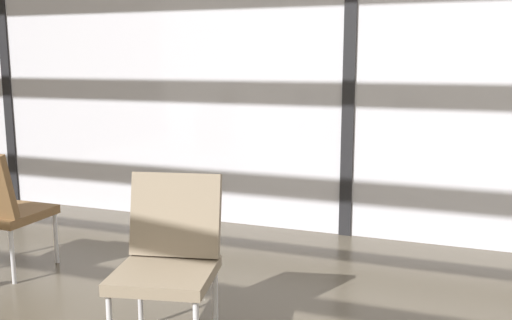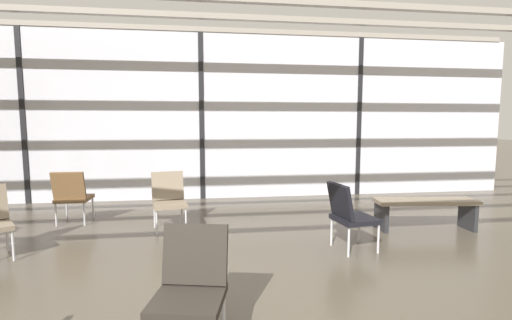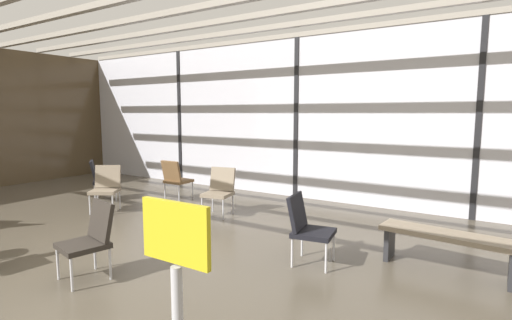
% 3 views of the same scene
% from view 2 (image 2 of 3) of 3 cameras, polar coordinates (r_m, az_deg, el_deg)
% --- Properties ---
extents(glass_curtain_wall, '(14.00, 0.08, 3.50)m').
position_cam_2_polar(glass_curtain_wall, '(7.60, -8.81, 6.89)').
color(glass_curtain_wall, silver).
rests_on(glass_curtain_wall, ground).
extents(window_mullion_0, '(0.10, 0.12, 3.50)m').
position_cam_2_polar(window_mullion_0, '(8.42, -33.49, 5.88)').
color(window_mullion_0, black).
rests_on(window_mullion_0, ground).
extents(window_mullion_1, '(0.10, 0.12, 3.50)m').
position_cam_2_polar(window_mullion_1, '(7.60, -8.81, 6.89)').
color(window_mullion_1, black).
rests_on(window_mullion_1, ground).
extents(window_mullion_2, '(0.10, 0.12, 3.50)m').
position_cam_2_polar(window_mullion_2, '(8.31, 16.27, 6.64)').
color(window_mullion_2, black).
rests_on(window_mullion_2, ground).
extents(parked_airplane, '(11.25, 4.02, 4.02)m').
position_cam_2_polar(parked_airplane, '(13.68, -11.51, 7.48)').
color(parked_airplane, silver).
rests_on(parked_airplane, ground).
extents(lounge_chair_0, '(0.48, 0.53, 0.87)m').
position_cam_2_polar(lounge_chair_0, '(6.36, -27.66, -4.90)').
color(lounge_chair_0, brown).
rests_on(lounge_chair_0, ground).
extents(lounge_chair_2, '(0.58, 0.61, 0.87)m').
position_cam_2_polar(lounge_chair_2, '(2.69, -10.45, -18.82)').
color(lounge_chair_2, '#28231E').
rests_on(lounge_chair_2, ground).
extents(lounge_chair_4, '(0.60, 0.56, 0.87)m').
position_cam_2_polar(lounge_chair_4, '(4.65, 14.81, -8.20)').
color(lounge_chair_4, black).
rests_on(lounge_chair_4, ground).
extents(lounge_chair_6, '(0.58, 0.61, 0.87)m').
position_cam_2_polar(lounge_chair_6, '(5.57, -13.96, -5.84)').
color(lounge_chair_6, '#7F705B').
rests_on(lounge_chair_6, ground).
extents(waiting_bench, '(1.53, 0.56, 0.47)m').
position_cam_2_polar(waiting_bench, '(5.96, 25.75, -6.78)').
color(waiting_bench, '#7F705B').
rests_on(waiting_bench, ground).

